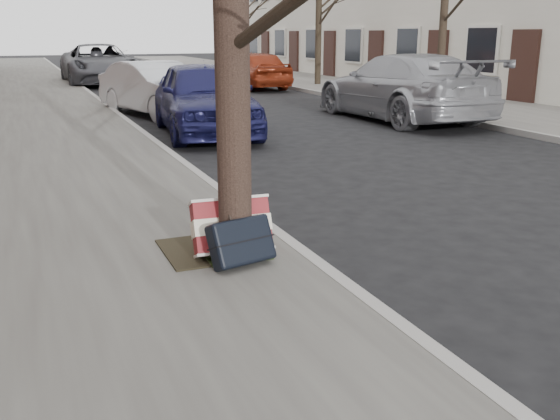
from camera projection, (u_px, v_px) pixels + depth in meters
name	position (u px, v px, depth m)	size (l,w,h in m)	color
ground	(478.00, 276.00, 5.32)	(120.00, 120.00, 0.00)	black
near_sidewalk	(10.00, 106.00, 17.26)	(5.00, 70.00, 0.12)	#65635B
far_sidewalk	(371.00, 91.00, 21.51)	(4.00, 70.00, 0.12)	slate
dirt_patch	(212.00, 249.00, 5.61)	(0.85, 0.85, 0.01)	black
suitcase_red	(231.00, 226.00, 5.42)	(0.67, 0.18, 0.48)	maroon
suitcase_navy	(241.00, 241.00, 5.17)	(0.54, 0.18, 0.39)	black
car_near_front	(204.00, 97.00, 12.60)	(1.76, 4.36, 1.49)	#161744
car_near_mid	(157.00, 89.00, 15.50)	(1.40, 4.02, 1.32)	#B7BABF
car_near_back	(99.00, 64.00, 24.92)	(2.64, 5.72, 1.59)	#3C3C42
car_far_front	(402.00, 87.00, 14.64)	(2.18, 5.35, 1.55)	#96979C
car_far_back	(253.00, 70.00, 22.94)	(1.66, 4.12, 1.40)	maroon
tree_far_a	(445.00, 0.00, 16.42)	(0.21, 0.21, 5.44)	black
tree_far_b	(319.00, 21.00, 23.25)	(0.23, 0.23, 4.65)	black
tree_far_c	(242.00, 21.00, 30.86)	(0.21, 0.21, 4.88)	black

